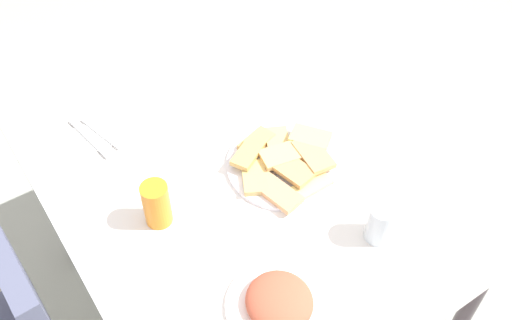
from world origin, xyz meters
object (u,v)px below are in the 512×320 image
at_px(salad_plate_greens, 279,303).
at_px(drinking_glass, 381,223).
at_px(paper_napkin, 96,136).
at_px(spoon, 89,138).
at_px(dining_table, 238,187).
at_px(fork, 101,133).
at_px(pide_platter, 284,163).
at_px(soda_can, 157,204).

xyz_separation_m(salad_plate_greens, drinking_glass, (0.02, -0.30, 0.03)).
height_order(paper_napkin, spoon, spoon).
distance_m(dining_table, fork, 0.41).
bearing_deg(fork, pide_platter, -151.00).
bearing_deg(dining_table, drinking_glass, -155.61).
height_order(pide_platter, salad_plate_greens, salad_plate_greens).
distance_m(soda_can, spoon, 0.35).
xyz_separation_m(paper_napkin, fork, (0.00, -0.02, 0.00)).
bearing_deg(fork, soda_can, 165.93).
xyz_separation_m(soda_can, drinking_glass, (-0.33, -0.41, -0.01)).
bearing_deg(soda_can, spoon, 5.63).
distance_m(dining_table, soda_can, 0.28).
xyz_separation_m(pide_platter, paper_napkin, (0.38, 0.37, -0.01)).
relative_size(pide_platter, fork, 1.82).
xyz_separation_m(dining_table, salad_plate_greens, (-0.39, 0.14, 0.10)).
bearing_deg(pide_platter, soda_can, 85.33).
distance_m(drinking_glass, fork, 0.79).
bearing_deg(soda_can, paper_napkin, 2.69).
bearing_deg(pide_platter, drinking_glass, -168.86).
bearing_deg(salad_plate_greens, paper_napkin, 9.88).
height_order(dining_table, spoon, spoon).
bearing_deg(dining_table, paper_napkin, 39.66).
relative_size(salad_plate_greens, soda_can, 1.92).
xyz_separation_m(dining_table, spoon, (0.31, 0.28, 0.08)).
bearing_deg(soda_can, drinking_glass, -128.93).
distance_m(pide_platter, paper_napkin, 0.53).
height_order(drinking_glass, fork, drinking_glass).
relative_size(pide_platter, drinking_glass, 2.89).
xyz_separation_m(pide_platter, spoon, (0.38, 0.38, -0.01)).
xyz_separation_m(dining_table, soda_can, (-0.03, 0.24, 0.14)).
bearing_deg(salad_plate_greens, pide_platter, -36.86).
bearing_deg(paper_napkin, spoon, 90.00).
xyz_separation_m(dining_table, fork, (0.31, 0.24, 0.08)).
bearing_deg(fork, paper_napkin, 76.21).
height_order(fork, spoon, same).
bearing_deg(dining_table, fork, 37.67).
bearing_deg(drinking_glass, fork, 31.01).
distance_m(paper_napkin, spoon, 0.02).
distance_m(salad_plate_greens, soda_can, 0.37).
relative_size(paper_napkin, fork, 0.68).
relative_size(drinking_glass, spoon, 0.55).
xyz_separation_m(dining_table, pide_platter, (-0.06, -0.11, 0.09)).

